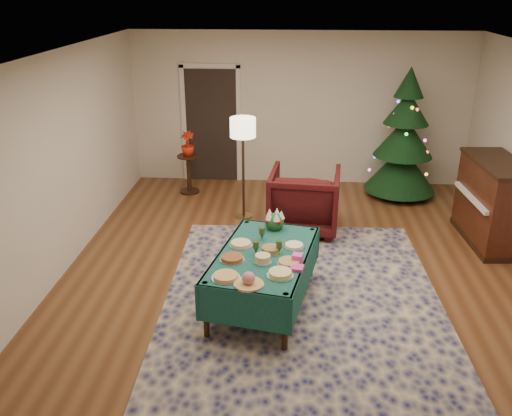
# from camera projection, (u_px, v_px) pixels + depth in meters

# --- Properties ---
(room_shell) EXTENTS (7.00, 7.00, 7.00)m
(room_shell) POSITION_uv_depth(u_px,v_px,m) (302.00, 173.00, 6.41)
(room_shell) COLOR #593319
(room_shell) RESTS_ON ground
(doorway) EXTENTS (1.08, 0.04, 2.16)m
(doorway) POSITION_uv_depth(u_px,v_px,m) (211.00, 122.00, 9.81)
(doorway) COLOR black
(doorway) RESTS_ON ground
(rug) EXTENTS (3.31, 4.29, 0.02)m
(rug) POSITION_uv_depth(u_px,v_px,m) (303.00, 303.00, 6.27)
(rug) COLOR #121646
(rug) RESTS_ON ground
(buffet_table) EXTENTS (1.30, 1.86, 0.66)m
(buffet_table) POSITION_uv_depth(u_px,v_px,m) (264.00, 264.00, 6.05)
(buffet_table) COLOR black
(buffet_table) RESTS_ON ground
(platter_0) EXTENTS (0.30, 0.30, 0.04)m
(platter_0) POSITION_uv_depth(u_px,v_px,m) (226.00, 277.00, 5.49)
(platter_0) COLOR silver
(platter_0) RESTS_ON buffet_table
(platter_1) EXTENTS (0.31, 0.31, 0.14)m
(platter_1) POSITION_uv_depth(u_px,v_px,m) (249.00, 280.00, 5.35)
(platter_1) COLOR silver
(platter_1) RESTS_ON buffet_table
(platter_2) EXTENTS (0.28, 0.28, 0.05)m
(platter_2) POSITION_uv_depth(u_px,v_px,m) (280.00, 274.00, 5.53)
(platter_2) COLOR silver
(platter_2) RESTS_ON buffet_table
(platter_3) EXTENTS (0.28, 0.28, 0.05)m
(platter_3) POSITION_uv_depth(u_px,v_px,m) (232.00, 258.00, 5.85)
(platter_3) COLOR silver
(platter_3) RESTS_ON buffet_table
(platter_4) EXTENTS (0.20, 0.20, 0.09)m
(platter_4) POSITION_uv_depth(u_px,v_px,m) (263.00, 259.00, 5.78)
(platter_4) COLOR silver
(platter_4) RESTS_ON buffet_table
(platter_5) EXTENTS (0.27, 0.27, 0.04)m
(platter_5) POSITION_uv_depth(u_px,v_px,m) (289.00, 262.00, 5.77)
(platter_5) COLOR silver
(platter_5) RESTS_ON buffet_table
(platter_6) EXTENTS (0.27, 0.27, 0.05)m
(platter_6) POSITION_uv_depth(u_px,v_px,m) (241.00, 244.00, 6.17)
(platter_6) COLOR silver
(platter_6) RESTS_ON buffet_table
(platter_7) EXTENTS (0.24, 0.24, 0.06)m
(platter_7) POSITION_uv_depth(u_px,v_px,m) (271.00, 250.00, 6.01)
(platter_7) COLOR silver
(platter_7) RESTS_ON buffet_table
(platter_8) EXTENTS (0.24, 0.24, 0.04)m
(platter_8) POSITION_uv_depth(u_px,v_px,m) (294.00, 246.00, 6.14)
(platter_8) COLOR silver
(platter_8) RESTS_ON buffet_table
(goblet_0) EXTENTS (0.07, 0.07, 0.15)m
(goblet_0) POSITION_uv_depth(u_px,v_px,m) (262.00, 233.00, 6.29)
(goblet_0) COLOR #2D471E
(goblet_0) RESTS_ON buffet_table
(goblet_1) EXTENTS (0.07, 0.07, 0.15)m
(goblet_1) POSITION_uv_depth(u_px,v_px,m) (279.00, 247.00, 5.97)
(goblet_1) COLOR #2D471E
(goblet_1) RESTS_ON buffet_table
(goblet_2) EXTENTS (0.07, 0.07, 0.15)m
(goblet_2) POSITION_uv_depth(u_px,v_px,m) (256.00, 247.00, 5.96)
(goblet_2) COLOR #2D471E
(goblet_2) RESTS_ON buffet_table
(napkin_stack) EXTENTS (0.16, 0.16, 0.04)m
(napkin_stack) POSITION_uv_depth(u_px,v_px,m) (297.00, 268.00, 5.66)
(napkin_stack) COLOR #DF3D91
(napkin_stack) RESTS_ON buffet_table
(gift_box) EXTENTS (0.12, 0.12, 0.09)m
(gift_box) POSITION_uv_depth(u_px,v_px,m) (297.00, 258.00, 5.80)
(gift_box) COLOR #EE42C4
(gift_box) RESTS_ON buffet_table
(centerpiece) EXTENTS (0.24, 0.24, 0.27)m
(centerpiece) POSITION_uv_depth(u_px,v_px,m) (275.00, 220.00, 6.55)
(centerpiece) COLOR #1E4C1E
(centerpiece) RESTS_ON buffet_table
(armchair) EXTENTS (1.09, 1.03, 1.03)m
(armchair) POSITION_uv_depth(u_px,v_px,m) (304.00, 197.00, 7.97)
(armchair) COLOR #3D0D0E
(armchair) RESTS_ON ground
(floor_lamp) EXTENTS (0.39, 0.39, 1.60)m
(floor_lamp) POSITION_uv_depth(u_px,v_px,m) (243.00, 134.00, 8.07)
(floor_lamp) COLOR #A57F3F
(floor_lamp) RESTS_ON ground
(side_table) EXTENTS (0.38, 0.38, 0.68)m
(side_table) POSITION_uv_depth(u_px,v_px,m) (189.00, 175.00, 9.47)
(side_table) COLOR black
(side_table) RESTS_ON ground
(potted_plant) EXTENTS (0.23, 0.42, 0.23)m
(potted_plant) POSITION_uv_depth(u_px,v_px,m) (188.00, 149.00, 9.29)
(potted_plant) COLOR red
(potted_plant) RESTS_ON side_table
(christmas_tree) EXTENTS (1.46, 1.46, 2.20)m
(christmas_tree) POSITION_uv_depth(u_px,v_px,m) (404.00, 140.00, 9.10)
(christmas_tree) COLOR black
(christmas_tree) RESTS_ON ground
(piano) EXTENTS (0.73, 1.42, 1.20)m
(piano) POSITION_uv_depth(u_px,v_px,m) (493.00, 203.00, 7.56)
(piano) COLOR black
(piano) RESTS_ON ground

